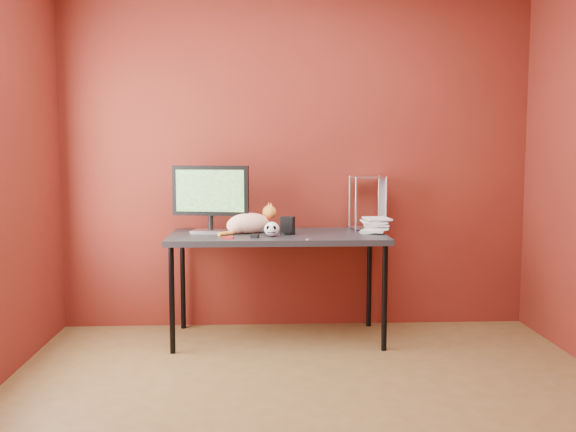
{
  "coord_description": "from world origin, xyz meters",
  "views": [
    {
      "loc": [
        -0.27,
        -3.06,
        1.33
      ],
      "look_at": [
        -0.09,
        1.15,
        0.9
      ],
      "focal_mm": 40.0,
      "sensor_mm": 36.0,
      "label": 1
    }
  ],
  "objects_px": {
    "desk": "(278,241)",
    "speaker": "(288,226)",
    "book_stack": "(364,151)",
    "cat": "(249,223)",
    "monitor": "(210,195)",
    "skull_mug": "(272,229)"
  },
  "relations": [
    {
      "from": "monitor",
      "to": "book_stack",
      "type": "xyz_separation_m",
      "value": [
        1.08,
        -0.0,
        0.31
      ]
    },
    {
      "from": "monitor",
      "to": "desk",
      "type": "bearing_deg",
      "value": 0.64
    },
    {
      "from": "book_stack",
      "to": "cat",
      "type": "bearing_deg",
      "value": -177.09
    },
    {
      "from": "skull_mug",
      "to": "speaker",
      "type": "bearing_deg",
      "value": 52.44
    },
    {
      "from": "desk",
      "to": "cat",
      "type": "xyz_separation_m",
      "value": [
        -0.2,
        0.04,
        0.12
      ]
    },
    {
      "from": "speaker",
      "to": "book_stack",
      "type": "height_order",
      "value": "book_stack"
    },
    {
      "from": "monitor",
      "to": "book_stack",
      "type": "bearing_deg",
      "value": 10.75
    },
    {
      "from": "book_stack",
      "to": "skull_mug",
      "type": "bearing_deg",
      "value": -160.92
    },
    {
      "from": "desk",
      "to": "monitor",
      "type": "relative_size",
      "value": 2.76
    },
    {
      "from": "monitor",
      "to": "speaker",
      "type": "bearing_deg",
      "value": -1.04
    },
    {
      "from": "speaker",
      "to": "book_stack",
      "type": "distance_m",
      "value": 0.76
    },
    {
      "from": "cat",
      "to": "speaker",
      "type": "height_order",
      "value": "cat"
    },
    {
      "from": "monitor",
      "to": "skull_mug",
      "type": "distance_m",
      "value": 0.53
    },
    {
      "from": "monitor",
      "to": "speaker",
      "type": "relative_size",
      "value": 4.44
    },
    {
      "from": "desk",
      "to": "cat",
      "type": "relative_size",
      "value": 3.72
    },
    {
      "from": "skull_mug",
      "to": "monitor",
      "type": "bearing_deg",
      "value": 158.24
    },
    {
      "from": "desk",
      "to": "speaker",
      "type": "height_order",
      "value": "speaker"
    },
    {
      "from": "desk",
      "to": "book_stack",
      "type": "distance_m",
      "value": 0.88
    },
    {
      "from": "monitor",
      "to": "cat",
      "type": "xyz_separation_m",
      "value": [
        0.27,
        -0.04,
        -0.19
      ]
    },
    {
      "from": "desk",
      "to": "speaker",
      "type": "bearing_deg",
      "value": -22.7
    },
    {
      "from": "desk",
      "to": "speaker",
      "type": "relative_size",
      "value": 12.27
    },
    {
      "from": "skull_mug",
      "to": "book_stack",
      "type": "height_order",
      "value": "book_stack"
    }
  ]
}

